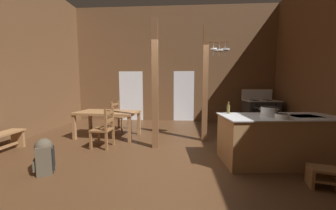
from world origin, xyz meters
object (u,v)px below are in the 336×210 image
at_px(stove_range, 260,112).
at_px(dining_table, 108,115).
at_px(step_stool, 323,176).
at_px(bottle_tall_on_counter, 228,109).
at_px(backpack, 44,155).
at_px(stockpot_on_counter, 269,111).
at_px(mixing_bowl_on_counter, 282,116).
at_px(ladderback_chair_near_window, 119,116).
at_px(kitchen_island, 279,139).
at_px(ladderback_chair_by_post, 104,129).

xyz_separation_m(stove_range, dining_table, (-5.00, -1.87, 0.17)).
xyz_separation_m(step_stool, bottle_tall_on_counter, (-1.09, 1.15, 0.83)).
relative_size(stove_range, backpack, 2.21).
relative_size(stockpot_on_counter, bottle_tall_on_counter, 1.49).
xyz_separation_m(stove_range, mixing_bowl_on_counter, (-1.18, -3.69, 0.46)).
xyz_separation_m(ladderback_chair_near_window, stockpot_on_counter, (3.69, -2.57, 0.55)).
relative_size(step_stool, ladderback_chair_near_window, 0.44).
xyz_separation_m(stove_range, bottle_tall_on_counter, (-1.97, -3.17, 0.52)).
distance_m(dining_table, mixing_bowl_on_counter, 4.24).
distance_m(kitchen_island, stove_range, 3.58).
height_order(step_stool, backpack, backpack).
height_order(dining_table, bottle_tall_on_counter, bottle_tall_on_counter).
distance_m(kitchen_island, dining_table, 4.23).
xyz_separation_m(step_stool, ladderback_chair_near_window, (-4.11, 3.39, 0.27)).
height_order(kitchen_island, bottle_tall_on_counter, bottle_tall_on_counter).
height_order(stove_range, mixing_bowl_on_counter, stove_range).
bearing_deg(stockpot_on_counter, stove_range, 69.45).
xyz_separation_m(dining_table, stockpot_on_counter, (3.69, -1.62, 0.35)).
distance_m(kitchen_island, stockpot_on_counter, 0.60).
xyz_separation_m(kitchen_island, bottle_tall_on_counter, (-0.90, 0.25, 0.55)).
height_order(kitchen_island, step_stool, kitchen_island).
distance_m(stockpot_on_counter, mixing_bowl_on_counter, 0.25).
relative_size(ladderback_chair_near_window, backpack, 1.59).
bearing_deg(dining_table, kitchen_island, -21.52).
bearing_deg(dining_table, mixing_bowl_on_counter, -25.46).
height_order(kitchen_island, ladderback_chair_near_window, ladderback_chair_near_window).
distance_m(stockpot_on_counter, bottle_tall_on_counter, 0.73).
height_order(stove_range, step_stool, stove_range).
height_order(ladderback_chair_near_window, mixing_bowl_on_counter, mixing_bowl_on_counter).
relative_size(kitchen_island, bottle_tall_on_counter, 9.15).
bearing_deg(mixing_bowl_on_counter, kitchen_island, 68.27).
bearing_deg(bottle_tall_on_counter, ladderback_chair_near_window, 143.39).
relative_size(ladderback_chair_by_post, stockpot_on_counter, 2.61).
xyz_separation_m(dining_table, ladderback_chair_near_window, (0.00, 0.95, -0.20)).
bearing_deg(step_stool, bottle_tall_on_counter, 133.50).
distance_m(step_stool, backpack, 4.36).
xyz_separation_m(kitchen_island, mixing_bowl_on_counter, (-0.11, -0.27, 0.49)).
distance_m(ladderback_chair_by_post, stockpot_on_counter, 3.56).
relative_size(kitchen_island, stove_range, 1.70).
distance_m(stove_range, mixing_bowl_on_counter, 3.90).
distance_m(stove_range, step_stool, 4.41).
height_order(ladderback_chair_near_window, backpack, ladderback_chair_near_window).
relative_size(step_stool, backpack, 0.71).
bearing_deg(step_stool, stockpot_on_counter, 117.31).
relative_size(stove_range, mixing_bowl_on_counter, 5.77).
distance_m(stove_range, dining_table, 5.34).
xyz_separation_m(step_stool, mixing_bowl_on_counter, (-0.30, 0.62, 0.77)).
xyz_separation_m(ladderback_chair_by_post, bottle_tall_on_counter, (2.78, -0.41, 0.55)).
bearing_deg(ladderback_chair_by_post, kitchen_island, -10.14).
relative_size(mixing_bowl_on_counter, bottle_tall_on_counter, 0.94).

